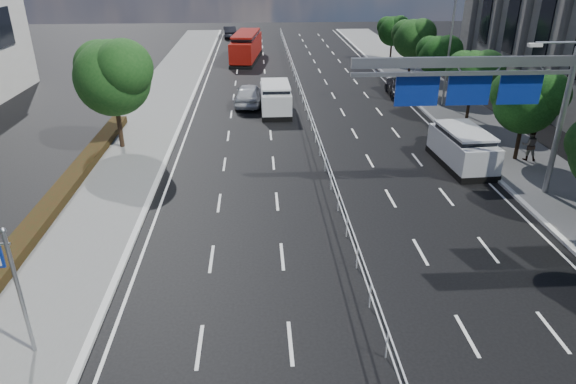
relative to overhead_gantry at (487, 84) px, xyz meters
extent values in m
plane|color=black|center=(-6.74, -10.05, -5.61)|extent=(160.00, 160.00, 0.00)
cube|color=slate|center=(-18.24, -10.05, -5.54)|extent=(5.00, 140.00, 0.14)
cube|color=silver|center=(-15.74, -10.05, -5.54)|extent=(0.25, 140.00, 0.15)
cube|color=silver|center=(-6.74, 12.45, -4.61)|extent=(0.05, 85.00, 0.05)
cube|color=silver|center=(-6.74, 12.45, -5.06)|extent=(0.05, 85.00, 0.05)
cube|color=black|center=(-20.04, -5.05, -5.25)|extent=(1.00, 36.00, 0.44)
cylinder|color=gray|center=(-17.24, -10.05, -3.51)|extent=(0.12, 0.12, 4.20)
sphere|color=gray|center=(-17.24, -10.05, -1.36)|extent=(0.18, 0.18, 0.18)
cylinder|color=gray|center=(3.86, -0.05, -2.01)|extent=(0.28, 0.28, 7.20)
cube|color=gray|center=(-1.14, -0.05, 0.99)|extent=(10.20, 0.25, 0.45)
cube|color=gray|center=(-1.14, -0.05, 0.49)|extent=(10.20, 0.18, 0.18)
cylinder|color=gray|center=(2.86, -0.05, 1.79)|extent=(2.00, 0.10, 0.10)
cube|color=silver|center=(1.86, -0.05, 1.69)|extent=(0.60, 0.25, 0.15)
cube|color=navy|center=(1.66, 0.13, -0.31)|extent=(2.00, 0.08, 1.40)
cube|color=white|center=(1.66, 0.18, -0.31)|extent=(1.80, 0.02, 1.20)
cube|color=navy|center=(-0.74, 0.13, -0.31)|extent=(2.00, 0.08, 1.40)
cube|color=white|center=(-0.74, 0.18, -0.31)|extent=(1.80, 0.02, 1.20)
cube|color=navy|center=(-3.14, 0.13, -0.31)|extent=(2.00, 0.08, 1.40)
cube|color=white|center=(-3.14, 0.18, -0.31)|extent=(1.80, 0.02, 1.20)
cylinder|color=gray|center=(4.06, 15.95, -1.11)|extent=(0.16, 0.16, 9.00)
cylinder|color=black|center=(-18.74, 7.95, -3.86)|extent=(0.28, 0.28, 3.50)
sphere|color=#143E13|center=(-18.74, 7.95, -1.27)|extent=(4.40, 4.40, 4.40)
sphere|color=#143E13|center=(-17.86, 7.29, -0.57)|extent=(3.30, 3.30, 3.30)
sphere|color=#143E13|center=(-19.51, 8.61, -0.71)|extent=(3.08, 3.08, 3.08)
cylinder|color=black|center=(4.46, 4.45, -4.21)|extent=(0.22, 0.22, 2.80)
sphere|color=black|center=(4.46, 4.45, -2.13)|extent=(3.50, 3.50, 3.50)
sphere|color=black|center=(5.16, 3.92, -1.57)|extent=(2.62, 2.62, 2.62)
sphere|color=black|center=(3.85, 4.97, -1.69)|extent=(2.45, 2.45, 2.45)
cylinder|color=black|center=(4.46, 11.95, -4.26)|extent=(0.22, 0.22, 2.70)
sphere|color=#143E13|center=(4.46, 11.95, -2.26)|extent=(3.30, 3.30, 3.30)
sphere|color=#143E13|center=(5.12, 11.45, -1.72)|extent=(2.48, 2.48, 2.47)
sphere|color=#143E13|center=(3.88, 12.44, -1.83)|extent=(2.31, 2.31, 2.31)
cylinder|color=black|center=(4.46, 19.45, -4.28)|extent=(0.21, 0.21, 2.65)
sphere|color=black|center=(4.46, 19.45, -2.32)|extent=(3.20, 3.20, 3.20)
sphere|color=black|center=(5.10, 18.97, -1.79)|extent=(2.40, 2.40, 2.40)
sphere|color=black|center=(3.90, 19.93, -1.90)|extent=(2.24, 2.24, 2.24)
cylinder|color=black|center=(4.46, 26.95, -4.18)|extent=(0.23, 0.23, 2.85)
sphere|color=#143E13|center=(4.46, 26.95, -2.07)|extent=(3.60, 3.60, 3.60)
sphere|color=#143E13|center=(5.18, 26.41, -1.50)|extent=(2.70, 2.70, 2.70)
sphere|color=#143E13|center=(3.83, 27.49, -1.62)|extent=(2.52, 2.52, 2.52)
cylinder|color=black|center=(4.46, 34.45, -4.31)|extent=(0.21, 0.21, 2.60)
sphere|color=black|center=(4.46, 34.45, -2.38)|extent=(3.10, 3.10, 3.10)
sphere|color=black|center=(5.08, 33.98, -1.86)|extent=(2.32, 2.33, 2.32)
sphere|color=black|center=(3.92, 34.91, -1.97)|extent=(2.17, 2.17, 2.17)
cube|color=black|center=(-9.01, 15.28, -5.43)|extent=(2.24, 5.08, 0.36)
cube|color=silver|center=(-9.01, 15.28, -4.55)|extent=(2.19, 4.98, 1.49)
cube|color=black|center=(-9.01, 15.28, -3.80)|extent=(2.01, 3.59, 0.66)
cube|color=silver|center=(-9.01, 15.28, -3.47)|extent=(2.10, 3.89, 0.13)
cylinder|color=black|center=(-9.89, 13.64, -5.23)|extent=(0.32, 0.75, 0.74)
cylinder|color=black|center=(-8.09, 13.65, -5.23)|extent=(0.32, 0.75, 0.74)
cylinder|color=black|center=(-9.92, 16.91, -5.23)|extent=(0.32, 0.75, 0.74)
cylinder|color=black|center=(-8.12, 16.93, -5.23)|extent=(0.32, 0.75, 0.74)
cube|color=black|center=(-11.43, 35.99, -5.46)|extent=(3.62, 10.30, 0.30)
cube|color=maroon|center=(-11.43, 35.99, -4.16)|extent=(3.54, 10.10, 2.05)
cube|color=black|center=(-11.43, 35.99, -3.14)|extent=(3.02, 7.33, 0.90)
cube|color=maroon|center=(-11.43, 35.99, -2.68)|extent=(3.19, 7.93, 0.18)
cylinder|color=black|center=(-12.81, 32.87, -5.30)|extent=(0.34, 0.65, 0.62)
cylinder|color=black|center=(-10.84, 32.63, -5.30)|extent=(0.34, 0.65, 0.62)
cylinder|color=black|center=(-12.01, 39.35, -5.30)|extent=(0.34, 0.65, 0.62)
cylinder|color=black|center=(-10.05, 39.11, -5.30)|extent=(0.34, 0.65, 0.62)
imported|color=#B4B6BC|center=(-11.01, 17.48, -4.76)|extent=(2.41, 5.11, 1.69)
imported|color=black|center=(-14.02, 52.94, -4.83)|extent=(2.17, 4.89, 1.56)
cube|color=black|center=(1.04, 3.95, -5.43)|extent=(2.48, 5.27, 0.35)
cube|color=#B3B5BB|center=(1.04, 3.95, -4.58)|extent=(2.43, 5.16, 1.46)
cube|color=black|center=(1.04, 3.95, -3.85)|extent=(2.18, 3.74, 0.64)
cube|color=#B3B5BB|center=(1.04, 3.95, -3.53)|extent=(2.28, 4.05, 0.13)
cylinder|color=black|center=(0.24, 2.23, -5.24)|extent=(0.35, 0.74, 0.72)
cylinder|color=black|center=(2.04, 2.34, -5.24)|extent=(0.35, 0.74, 0.72)
cylinder|color=black|center=(0.05, 5.56, -5.24)|extent=(0.35, 0.74, 0.72)
cylinder|color=black|center=(1.85, 5.66, -5.24)|extent=(0.35, 0.74, 0.72)
imported|color=#1A7569|center=(1.56, 5.89, -4.85)|extent=(3.04, 5.65, 1.51)
imported|color=black|center=(1.56, 19.60, -4.94)|extent=(2.17, 4.73, 1.34)
imported|color=gray|center=(5.07, 4.23, -4.57)|extent=(1.02, 0.88, 1.80)
camera|label=1|loc=(-10.37, -22.43, 5.39)|focal=32.00mm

